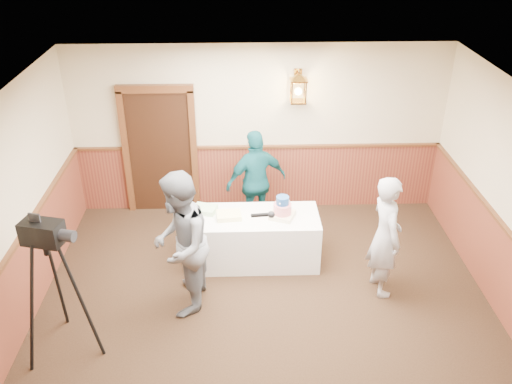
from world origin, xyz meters
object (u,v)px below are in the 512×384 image
sheet_cake_yellow (229,215)px  sheet_cake_green (205,209)px  tiered_cake (282,209)px  interviewer (180,245)px  display_table (256,238)px  tv_camera_rig (57,295)px  baker (385,236)px  assistant_p (256,182)px

sheet_cake_yellow → sheet_cake_green: size_ratio=1.08×
sheet_cake_yellow → sheet_cake_green: 0.39m
tiered_cake → interviewer: (-1.34, -0.96, 0.08)m
tiered_cake → interviewer: bearing=-144.4°
display_table → tv_camera_rig: (-2.29, -1.70, 0.42)m
sheet_cake_yellow → interviewer: bearing=-121.2°
sheet_cake_green → interviewer: bearing=-101.9°
display_table → sheet_cake_yellow: size_ratio=5.31×
baker → assistant_p: bearing=35.5°
sheet_cake_green → sheet_cake_yellow: bearing=-27.3°
sheet_cake_yellow → interviewer: 1.14m
tiered_cake → interviewer: size_ratio=0.21×
display_table → baker: baker is taller
baker → tv_camera_rig: size_ratio=0.97×
sheet_cake_yellow → tv_camera_rig: bearing=-138.8°
sheet_cake_yellow → assistant_p: (0.42, 0.90, 0.06)m
sheet_cake_green → baker: 2.54m
sheet_cake_green → assistant_p: assistant_p is taller
display_table → interviewer: 1.50m
display_table → tv_camera_rig: bearing=-143.4°
display_table → tiered_cake: bearing=-4.9°
sheet_cake_green → display_table: bearing=-11.9°
sheet_cake_green → assistant_p: (0.76, 0.72, 0.05)m
assistant_p → sheet_cake_green: bearing=22.0°
sheet_cake_yellow → sheet_cake_green: bearing=152.7°
sheet_cake_yellow → tv_camera_rig: (-1.91, -1.68, 0.01)m
interviewer → tv_camera_rig: interviewer is taller
display_table → baker: size_ratio=1.05×
sheet_cake_yellow → assistant_p: size_ratio=0.20×
tiered_cake → sheet_cake_yellow: bearing=179.5°
tiered_cake → sheet_cake_yellow: size_ratio=1.21×
tiered_cake → baker: (1.29, -0.69, -0.02)m
display_table → baker: bearing=-23.6°
tiered_cake → sheet_cake_green: size_ratio=1.31×
tiered_cake → tv_camera_rig: (-2.67, -1.67, -0.09)m
display_table → sheet_cake_green: 0.84m
baker → interviewer: bearing=85.9°
tiered_cake → sheet_cake_yellow: tiered_cake is taller
sheet_cake_yellow → sheet_cake_green: (-0.34, 0.18, 0.00)m
assistant_p → tv_camera_rig: 3.48m
sheet_cake_green → interviewer: size_ratio=0.16×
interviewer → assistant_p: size_ratio=1.14×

